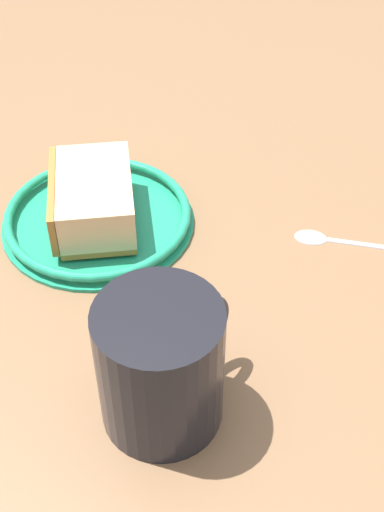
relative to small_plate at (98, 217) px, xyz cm
name	(u,v)px	position (x,y,z in cm)	size (l,w,h in cm)	color
ground_plane	(113,261)	(2.34, 3.28, -2.00)	(155.96, 155.96, 2.42)	brown
small_plate	(98,217)	(0.00, 0.00, 0.00)	(17.92, 17.92, 1.60)	#1E8C66
cake_slice	(93,199)	(0.16, -0.21, 2.28)	(13.03, 12.47, 4.60)	#9E662D
tea_mug	(162,364)	(13.99, 16.44, 4.52)	(11.36, 8.68, 10.40)	black
teaspoon	(331,238)	(-9.21, 19.47, -0.43)	(5.07, 11.28, 0.80)	silver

